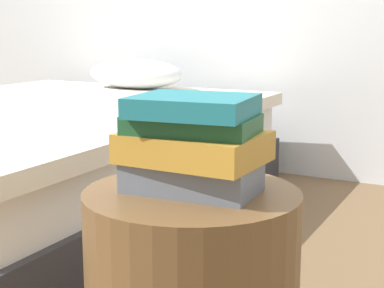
# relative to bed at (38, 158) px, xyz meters

# --- Properties ---
(bed) EXTENTS (1.58, 2.04, 0.62)m
(bed) POSITION_rel_bed_xyz_m (0.00, 0.00, 0.00)
(bed) COLOR #2D2D33
(bed) RESTS_ON ground_plane
(book_slate) EXTENTS (0.28, 0.18, 0.06)m
(book_slate) POSITION_rel_bed_xyz_m (1.21, -0.82, 0.25)
(book_slate) COLOR slate
(book_slate) RESTS_ON side_table
(book_ochre) EXTENTS (0.28, 0.21, 0.06)m
(book_ochre) POSITION_rel_bed_xyz_m (1.21, -0.81, 0.31)
(book_ochre) COLOR #B7842D
(book_ochre) RESTS_ON book_slate
(book_forest) EXTENTS (0.28, 0.19, 0.04)m
(book_forest) POSITION_rel_bed_xyz_m (1.21, -0.82, 0.36)
(book_forest) COLOR #1E512D
(book_forest) RESTS_ON book_ochre
(book_teal) EXTENTS (0.26, 0.23, 0.04)m
(book_teal) POSITION_rel_bed_xyz_m (1.22, -0.83, 0.40)
(book_teal) COLOR #1E727F
(book_teal) RESTS_ON book_forest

